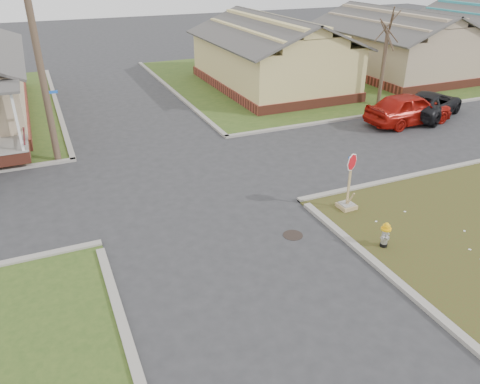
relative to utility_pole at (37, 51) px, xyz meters
name	(u,v)px	position (x,y,z in m)	size (l,w,h in m)	color
ground	(223,242)	(4.20, -8.90, -4.66)	(120.00, 120.00, 0.00)	#2D2D30
verge_far_right	(397,67)	(26.20, 9.10, -4.64)	(37.00, 19.00, 0.05)	#334E1B
curbs	(177,179)	(4.20, -3.90, -4.66)	(80.00, 40.00, 0.12)	gray
manhole	(293,235)	(6.40, -9.40, -4.66)	(0.64, 0.64, 0.01)	black
side_house_yellow	(271,54)	(14.20, 7.60, -2.47)	(7.60, 11.60, 4.70)	brown
side_house_tan	(393,43)	(24.20, 7.60, -2.47)	(7.60, 11.60, 4.70)	brown
utility_pole	(37,51)	(0.00, 0.00, 0.00)	(1.80, 0.28, 9.00)	#483829
tree_mid_right	(383,68)	(18.20, 1.30, -2.51)	(0.22, 0.22, 4.20)	#483829
fire_hydrant	(385,233)	(8.60, -11.11, -4.16)	(0.31, 0.31, 0.83)	black
stop_sign	(348,197)	(8.98, -8.64, -4.16)	(0.59, 0.57, 2.07)	tan
red_sedan	(409,108)	(17.40, -2.09, -3.84)	(1.94, 4.83, 1.65)	#A3130B
dark_pickup	(430,104)	(19.39, -1.52, -3.98)	(2.25, 4.88, 1.36)	black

